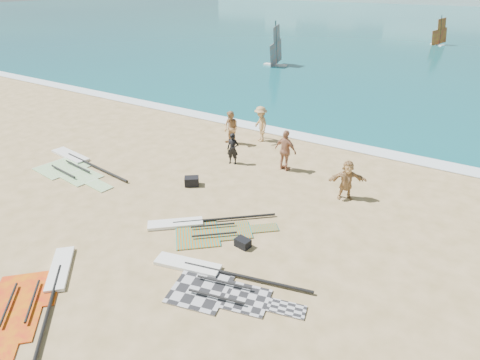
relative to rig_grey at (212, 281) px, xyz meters
The scene contains 16 objects.
ground 3.12m from the rig_grey, 168.47° to the left, with size 300.00×300.00×0.00m, color tan.
sea 132.66m from the rig_grey, 91.32° to the left, with size 300.00×240.00×0.06m, color #0E4E63.
surf_line 13.28m from the rig_grey, 103.29° to the left, with size 300.00×1.20×0.04m, color white.
rig_grey is the anchor object (origin of this frame).
rig_green 11.17m from the rig_grey, 163.41° to the left, with size 6.08×2.73×0.20m.
rig_orange 2.94m from the rig_grey, 133.37° to the left, with size 4.44×3.79×0.19m.
rig_red 5.08m from the rig_grey, 141.68° to the right, with size 4.06×4.49×0.20m.
gear_bag_near 6.51m from the rig_grey, 133.85° to the left, with size 0.63×0.45×0.40m, color black.
gear_bag_far 2.04m from the rig_grey, 94.34° to the left, with size 0.51×0.36×0.31m, color black.
person_wetsuit 8.77m from the rig_grey, 119.07° to the left, with size 0.57×0.38×1.57m, color black.
beachgoer_left 11.35m from the rig_grey, 120.51° to the left, with size 0.91×0.71×1.88m, color tan.
beachgoer_mid 12.04m from the rig_grey, 112.72° to the left, with size 1.30×0.75×2.01m, color tan.
beachgoer_back 8.60m from the rig_grey, 101.69° to the left, with size 1.17×0.49×2.00m, color #AD7454.
beachgoer_right 7.48m from the rig_grey, 77.13° to the left, with size 1.58×0.50×1.70m, color tan.
windsurfer_left 33.61m from the rig_grey, 114.56° to the left, with size 2.51×3.03×4.52m.
windsurfer_centre 54.93m from the rig_grey, 92.02° to the left, with size 2.03×2.04×3.88m.
Camera 1 is at (8.89, -8.21, 8.35)m, focal length 30.00 mm.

